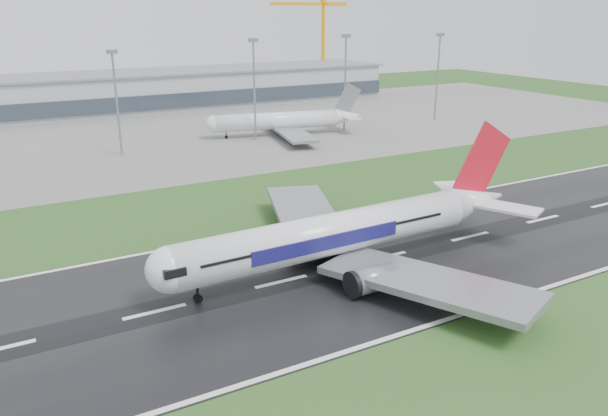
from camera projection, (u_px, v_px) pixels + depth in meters
ground at (384, 257)px, 101.53m from camera, size 520.00×520.00×0.00m
runway at (384, 257)px, 101.51m from camera, size 400.00×45.00×0.10m
apron at (169, 133)px, 204.97m from camera, size 400.00×130.00×0.08m
terminal at (126, 92)px, 252.27m from camera, size 240.00×36.00×15.00m
main_airliner at (354, 205)px, 95.78m from camera, size 70.89×67.68×20.44m
parked_airliner at (283, 111)px, 199.29m from camera, size 64.98×62.06×16.23m
tower_crane at (323, 45)px, 309.48m from camera, size 47.78×8.75×46.99m
floodmast_2 at (117, 106)px, 169.65m from camera, size 0.64×0.64×29.02m
floodmast_3 at (254, 92)px, 189.45m from camera, size 0.64×0.64×31.22m
floodmast_4 at (345, 85)px, 205.45m from camera, size 0.64×0.64×31.87m
floodmast_5 at (437, 79)px, 224.95m from camera, size 0.64×0.64×31.59m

